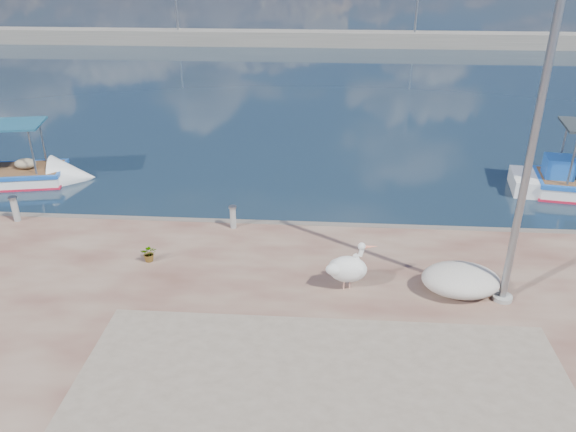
# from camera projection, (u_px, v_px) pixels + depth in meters

# --- Properties ---
(ground) EXTENTS (1400.00, 1400.00, 0.00)m
(ground) POSITION_uv_depth(u_px,v_px,m) (275.00, 350.00, 11.74)
(ground) COLOR #162635
(ground) RESTS_ON ground
(breakwater) EXTENTS (120.00, 2.20, 7.50)m
(breakwater) POSITION_uv_depth(u_px,v_px,m) (318.00, 39.00, 47.43)
(breakwater) COLOR gray
(breakwater) RESTS_ON ground
(boat_left) EXTENTS (5.51, 2.73, 2.53)m
(boat_left) POSITION_uv_depth(u_px,v_px,m) (8.00, 178.00, 19.97)
(boat_left) COLOR white
(boat_left) RESTS_ON ground
(pelican) EXTENTS (1.21, 0.82, 1.15)m
(pelican) POSITION_uv_depth(u_px,v_px,m) (348.00, 268.00, 12.72)
(pelican) COLOR tan
(pelican) RESTS_ON quay
(lamp_post) EXTENTS (0.44, 0.96, 7.00)m
(lamp_post) POSITION_uv_depth(u_px,v_px,m) (529.00, 160.00, 11.14)
(lamp_post) COLOR gray
(lamp_post) RESTS_ON quay
(bollard_near) EXTENTS (0.22, 0.22, 0.66)m
(bollard_near) POSITION_uv_depth(u_px,v_px,m) (233.00, 216.00, 15.60)
(bollard_near) COLOR gray
(bollard_near) RESTS_ON quay
(bollard_far) EXTENTS (0.25, 0.25, 0.75)m
(bollard_far) POSITION_uv_depth(u_px,v_px,m) (15.00, 208.00, 15.98)
(bollard_far) COLOR gray
(bollard_far) RESTS_ON quay
(potted_plant) EXTENTS (0.45, 0.40, 0.44)m
(potted_plant) POSITION_uv_depth(u_px,v_px,m) (149.00, 253.00, 13.99)
(potted_plant) COLOR #33722D
(potted_plant) RESTS_ON quay
(net_pile_d) EXTENTS (1.75, 1.31, 0.66)m
(net_pile_d) POSITION_uv_depth(u_px,v_px,m) (461.00, 280.00, 12.67)
(net_pile_d) COLOR beige
(net_pile_d) RESTS_ON quay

